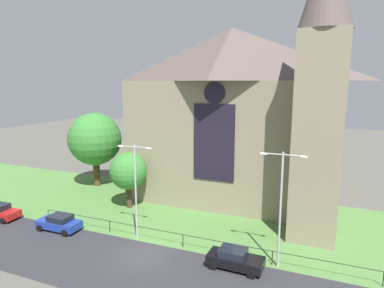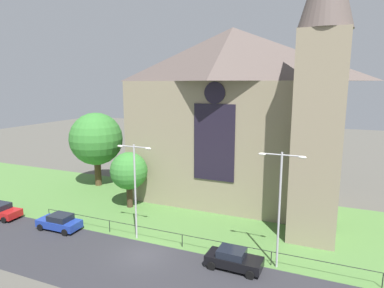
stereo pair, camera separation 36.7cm
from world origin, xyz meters
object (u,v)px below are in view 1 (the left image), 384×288
Objects in this scene: parked_car_blue at (59,223)px; streetlamp_far at (281,196)px; tree_left_far at (95,139)px; parked_car_black at (235,259)px; church_building at (235,114)px; streetlamp_near at (135,180)px; tree_left_near at (128,171)px.

streetlamp_far is at bearing -177.16° from parked_car_blue.
parked_car_blue is at bearing -66.30° from tree_left_far.
tree_left_far is 26.86m from parked_car_black.
streetlamp_near is at bearing -111.10° from church_building.
streetlamp_far is 5.88m from parked_car_black.
streetlamp_far is at bearing 0.00° from streetlamp_near.
parked_car_black is at bearing -28.56° from tree_left_near.
church_building reaches higher than tree_left_near.
parked_car_black is (22.80, -13.03, -5.65)m from tree_left_far.
parked_car_black is at bearing 178.69° from parked_car_blue.
tree_left_near is 0.63× the size of tree_left_far.
church_building is at bearing 35.68° from tree_left_near.
tree_left_near is 10.28m from tree_left_far.
tree_left_far reaches higher than parked_car_blue.
streetlamp_far is (25.78, -11.59, -0.79)m from tree_left_far.
parked_car_blue is at bearing -131.04° from church_building.
streetlamp_near is at bearing 172.82° from parked_car_black.
church_building reaches higher than tree_left_far.
tree_left_far is 1.16× the size of streetlamp_near.
streetlamp_far is at bearing -24.21° from tree_left_far.
parked_car_blue is 17.13m from parked_car_black.
streetlamp_near is (4.86, -6.33, 1.28)m from tree_left_near.
church_building is 6.15× the size of parked_car_blue.
tree_left_near is 0.70× the size of streetlamp_far.
tree_left_far is 2.34× the size of parked_car_black.
tree_left_near is at bearing 159.85° from streetlamp_far.
church_building is at bearing 107.03° from parked_car_black.
parked_car_black is (4.17, -15.01, -9.53)m from church_building.
streetlamp_near is 12.39m from streetlamp_far.
tree_left_near is 16.59m from parked_car_black.
streetlamp_far is 20.73m from parked_car_blue.
church_building reaches higher than streetlamp_far.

